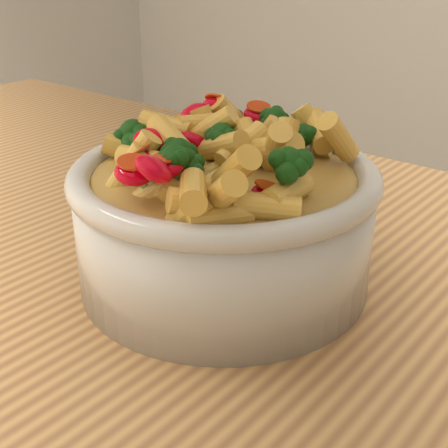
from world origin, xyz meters
The scene contains 3 objects.
table centered at (0.00, 0.00, 0.80)m, with size 1.20×0.80×0.90m.
serving_bowl centered at (0.12, 0.06, 0.95)m, with size 0.22×0.22×0.10m.
pasta_salad centered at (0.12, 0.06, 1.01)m, with size 0.17×0.17×0.04m.
Camera 1 is at (0.38, -0.26, 1.14)m, focal length 50.00 mm.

